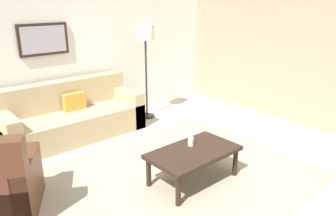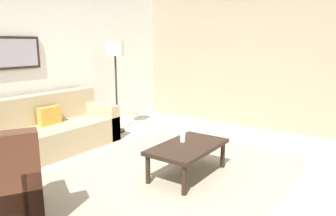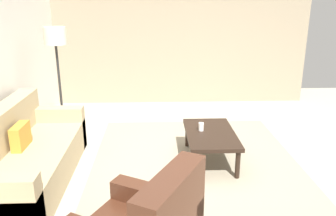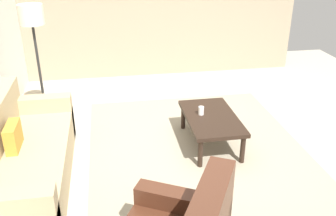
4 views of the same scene
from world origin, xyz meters
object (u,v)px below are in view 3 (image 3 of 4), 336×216
(couch_main, at_px, (21,160))
(cup, at_px, (201,127))
(lamp_standing, at_px, (56,48))
(coffee_table, at_px, (210,136))

(couch_main, bearing_deg, cup, -75.59)
(cup, distance_m, lamp_standing, 2.44)
(couch_main, bearing_deg, coffee_table, -77.91)
(cup, height_order, lamp_standing, lamp_standing)
(couch_main, xyz_separation_m, lamp_standing, (1.46, -0.12, 1.11))
(couch_main, xyz_separation_m, cup, (0.56, -2.19, 0.17))
(cup, bearing_deg, coffee_table, -119.80)
(couch_main, relative_size, cup, 20.34)
(cup, bearing_deg, lamp_standing, 66.62)
(coffee_table, bearing_deg, lamp_standing, 66.25)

